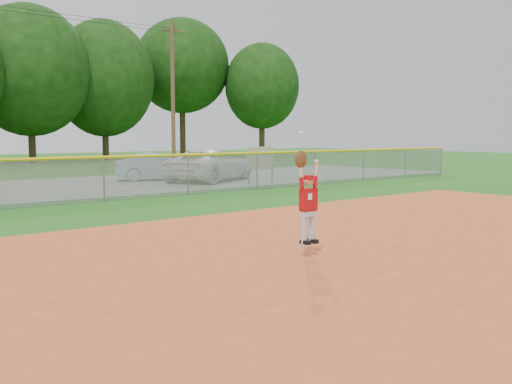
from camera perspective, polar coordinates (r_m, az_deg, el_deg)
ground at (r=11.58m, az=6.23°, el=-5.51°), size 120.00×120.00×0.00m
clay_infield at (r=9.77m, az=19.04°, el=-7.80°), size 24.00×16.00×0.04m
parking_strip at (r=25.37m, az=-20.57°, el=0.35°), size 44.00×10.00×0.03m
car_blue at (r=28.21m, az=-9.78°, el=2.53°), size 4.25×2.88×1.33m
car_white_b at (r=27.53m, az=-4.50°, el=2.70°), size 5.96×4.62×1.50m
sponsor_sign at (r=26.07m, az=0.47°, el=3.29°), size 1.88×0.42×1.70m
outfield_fence at (r=19.73m, az=-14.99°, el=1.59°), size 40.06×0.10×1.55m
power_lines at (r=31.38m, az=-22.74°, el=9.77°), size 19.40×0.24×9.00m
ballplayer at (r=10.38m, az=5.15°, el=-0.58°), size 0.56×0.24×2.05m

